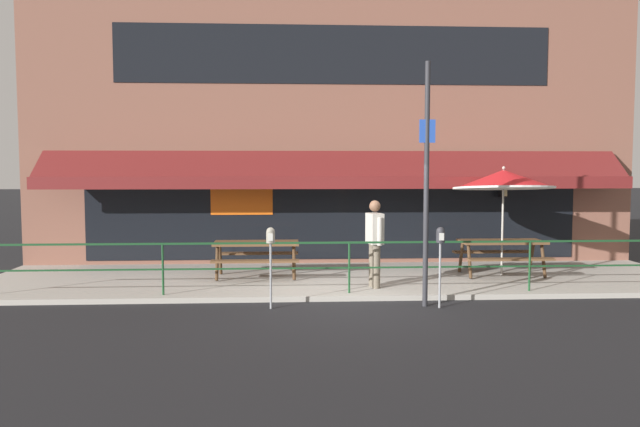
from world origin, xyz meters
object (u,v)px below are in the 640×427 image
(picnic_table_centre, at_px, (502,248))
(pedestrian_walking, at_px, (375,239))
(street_sign_pole, at_px, (426,182))
(picnic_table_left, at_px, (256,249))
(patio_umbrella_centre, at_px, (503,180))
(parking_meter_far, at_px, (440,243))
(parking_meter_near, at_px, (271,243))

(picnic_table_centre, distance_m, pedestrian_walking, 3.21)
(picnic_table_centre, bearing_deg, street_sign_pole, -132.30)
(picnic_table_left, height_order, pedestrian_walking, pedestrian_walking)
(picnic_table_centre, bearing_deg, pedestrian_walking, -157.99)
(picnic_table_left, bearing_deg, patio_umbrella_centre, -0.62)
(patio_umbrella_centre, height_order, parking_meter_far, patio_umbrella_centre)
(picnic_table_left, distance_m, pedestrian_walking, 2.69)
(picnic_table_centre, bearing_deg, patio_umbrella_centre, -90.00)
(picnic_table_centre, relative_size, parking_meter_near, 1.27)
(picnic_table_left, bearing_deg, parking_meter_far, -38.48)
(picnic_table_centre, distance_m, patio_umbrella_centre, 1.47)
(pedestrian_walking, height_order, street_sign_pole, street_sign_pole)
(parking_meter_near, bearing_deg, picnic_table_centre, 26.84)
(parking_meter_near, distance_m, street_sign_pole, 2.91)
(picnic_table_left, xyz_separation_m, patio_umbrella_centre, (5.32, -0.06, 1.47))
(patio_umbrella_centre, bearing_deg, pedestrian_walking, -158.37)
(parking_meter_near, xyz_separation_m, parking_meter_far, (2.94, -0.09, 0.00))
(patio_umbrella_centre, height_order, pedestrian_walking, patio_umbrella_centre)
(parking_meter_near, bearing_deg, pedestrian_walking, 33.28)
(parking_meter_near, bearing_deg, street_sign_pole, 1.08)
(picnic_table_left, relative_size, picnic_table_centre, 1.00)
(parking_meter_far, xyz_separation_m, street_sign_pole, (-0.23, 0.14, 1.05))
(patio_umbrella_centre, xyz_separation_m, parking_meter_far, (-2.01, -2.57, -1.03))
(parking_meter_far, bearing_deg, picnic_table_left, 141.52)
(picnic_table_left, distance_m, parking_meter_far, 4.25)
(parking_meter_far, distance_m, street_sign_pole, 1.08)
(picnic_table_centre, bearing_deg, parking_meter_near, -153.16)
(picnic_table_centre, xyz_separation_m, street_sign_pole, (-2.23, -2.45, 1.49))
(picnic_table_centre, xyz_separation_m, parking_meter_near, (-4.95, -2.50, 0.44))
(parking_meter_far, bearing_deg, street_sign_pole, 147.62)
(pedestrian_walking, bearing_deg, street_sign_pole, -60.19)
(patio_umbrella_centre, relative_size, parking_meter_far, 1.67)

